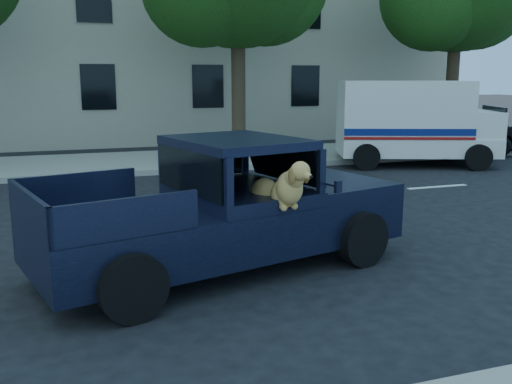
% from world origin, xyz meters
% --- Properties ---
extents(ground, '(120.00, 120.00, 0.00)m').
position_xyz_m(ground, '(0.00, 0.00, 0.00)').
color(ground, black).
rests_on(ground, ground).
extents(far_sidewalk, '(60.00, 4.00, 0.15)m').
position_xyz_m(far_sidewalk, '(0.00, 9.20, 0.07)').
color(far_sidewalk, gray).
rests_on(far_sidewalk, ground).
extents(lane_stripes, '(21.60, 0.14, 0.01)m').
position_xyz_m(lane_stripes, '(2.00, 3.40, 0.01)').
color(lane_stripes, silver).
rests_on(lane_stripes, ground).
extents(building_main, '(26.00, 6.00, 9.00)m').
position_xyz_m(building_main, '(3.00, 16.50, 4.50)').
color(building_main, '#BBB09B').
rests_on(building_main, ground).
extents(pickup_truck, '(5.27, 3.15, 1.77)m').
position_xyz_m(pickup_truck, '(1.54, -0.60, 0.60)').
color(pickup_truck, black).
rests_on(pickup_truck, ground).
extents(mail_truck, '(4.89, 3.50, 2.44)m').
position_xyz_m(mail_truck, '(9.38, 6.56, 1.07)').
color(mail_truck, silver).
rests_on(mail_truck, ground).
extents(parked_sedan, '(2.58, 4.88, 1.53)m').
position_xyz_m(parked_sedan, '(11.87, 7.96, 0.76)').
color(parked_sedan, black).
rests_on(parked_sedan, ground).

